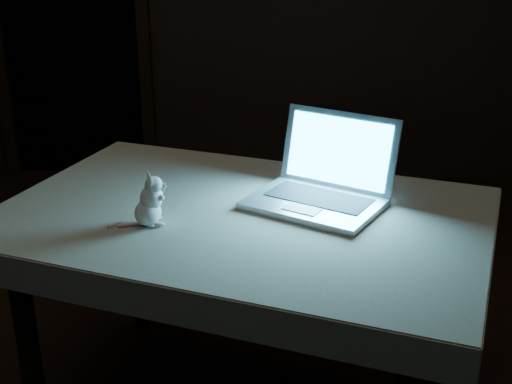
# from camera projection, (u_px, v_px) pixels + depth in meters

# --- Properties ---
(doorway) EXTENTS (1.06, 0.36, 2.13)m
(doorway) POSITION_uv_depth(u_px,v_px,m) (69.00, 18.00, 4.47)
(doorway) COLOR black
(doorway) RESTS_ON back_wall
(table) EXTENTS (1.65, 1.32, 0.77)m
(table) POSITION_uv_depth(u_px,v_px,m) (242.00, 317.00, 2.35)
(table) COLOR black
(table) RESTS_ON floor
(tablecloth) EXTENTS (1.79, 1.46, 0.11)m
(tablecloth) POSITION_uv_depth(u_px,v_px,m) (213.00, 232.00, 2.18)
(tablecloth) COLOR beige
(tablecloth) RESTS_ON table
(laptop) EXTENTS (0.54, 0.52, 0.28)m
(laptop) POSITION_uv_depth(u_px,v_px,m) (315.00, 166.00, 2.19)
(laptop) COLOR silver
(laptop) RESTS_ON tablecloth
(plush_mouse) EXTENTS (0.16, 0.16, 0.17)m
(plush_mouse) POSITION_uv_depth(u_px,v_px,m) (147.00, 200.00, 2.08)
(plush_mouse) COLOR white
(plush_mouse) RESTS_ON tablecloth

